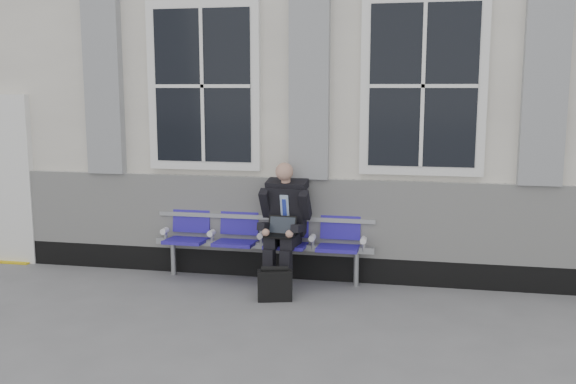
# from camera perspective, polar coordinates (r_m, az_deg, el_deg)

# --- Properties ---
(ground) EXTENTS (70.00, 70.00, 0.00)m
(ground) POSITION_cam_1_polar(r_m,az_deg,el_deg) (6.18, 7.95, -12.01)
(ground) COLOR slate
(ground) RESTS_ON ground
(station_building) EXTENTS (14.40, 4.40, 4.49)m
(station_building) POSITION_cam_1_polar(r_m,az_deg,el_deg) (9.23, 9.53, 9.07)
(station_building) COLOR silver
(station_building) RESTS_ON ground
(bench) EXTENTS (2.60, 0.47, 0.91)m
(bench) POSITION_cam_1_polar(r_m,az_deg,el_deg) (7.48, -2.29, -3.74)
(bench) COLOR #9EA0A3
(bench) RESTS_ON ground
(businessman) EXTENTS (0.58, 0.78, 1.41)m
(businessman) POSITION_cam_1_polar(r_m,az_deg,el_deg) (7.24, -0.31, -2.44)
(businessman) COLOR black
(businessman) RESTS_ON ground
(briefcase) EXTENTS (0.39, 0.24, 0.37)m
(briefcase) POSITION_cam_1_polar(r_m,az_deg,el_deg) (6.85, -1.18, -8.23)
(briefcase) COLOR black
(briefcase) RESTS_ON ground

